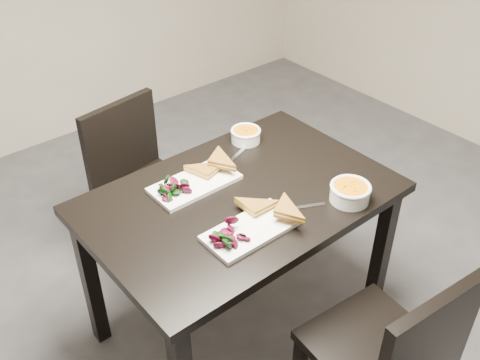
% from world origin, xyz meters
% --- Properties ---
extents(table, '(1.20, 0.80, 0.75)m').
position_xyz_m(table, '(0.20, 0.37, 0.65)').
color(table, black).
rests_on(table, ground).
extents(chair_near, '(0.46, 0.46, 0.85)m').
position_xyz_m(chair_near, '(0.25, -0.38, 0.48)').
color(chair_near, black).
rests_on(chair_near, ground).
extents(chair_far, '(0.48, 0.48, 0.85)m').
position_xyz_m(chair_far, '(0.14, 1.08, 0.48)').
color(chair_far, black).
rests_on(chair_far, ground).
extents(plate_near, '(0.35, 0.17, 0.02)m').
position_xyz_m(plate_near, '(0.09, 0.17, 0.76)').
color(plate_near, white).
rests_on(plate_near, table).
extents(sandwich_near, '(0.18, 0.13, 0.06)m').
position_xyz_m(sandwich_near, '(0.15, 0.19, 0.80)').
color(sandwich_near, '#AE7424').
rests_on(sandwich_near, plate_near).
extents(salad_near, '(0.11, 0.10, 0.05)m').
position_xyz_m(salad_near, '(-0.01, 0.17, 0.79)').
color(salad_near, black).
rests_on(salad_near, plate_near).
extents(soup_bowl_near, '(0.16, 0.16, 0.07)m').
position_xyz_m(soup_bowl_near, '(0.50, 0.07, 0.79)').
color(soup_bowl_near, white).
rests_on(soup_bowl_near, table).
extents(cutlery_near, '(0.17, 0.09, 0.00)m').
position_xyz_m(cutlery_near, '(0.33, 0.15, 0.75)').
color(cutlery_near, silver).
rests_on(cutlery_near, table).
extents(plate_far, '(0.36, 0.18, 0.02)m').
position_xyz_m(plate_far, '(0.10, 0.53, 0.76)').
color(plate_far, white).
rests_on(plate_far, table).
extents(sandwich_far, '(0.21, 0.18, 0.06)m').
position_xyz_m(sandwich_far, '(0.16, 0.52, 0.80)').
color(sandwich_far, '#AE7424').
rests_on(sandwich_far, plate_far).
extents(salad_far, '(0.11, 0.10, 0.05)m').
position_xyz_m(salad_far, '(-0.00, 0.53, 0.79)').
color(salad_far, black).
rests_on(salad_far, plate_far).
extents(soup_bowl_far, '(0.14, 0.14, 0.06)m').
position_xyz_m(soup_bowl_far, '(0.48, 0.66, 0.78)').
color(soup_bowl_far, white).
rests_on(soup_bowl_far, table).
extents(cutlery_far, '(0.17, 0.08, 0.00)m').
position_xyz_m(cutlery_far, '(0.36, 0.59, 0.75)').
color(cutlery_far, silver).
rests_on(cutlery_far, table).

